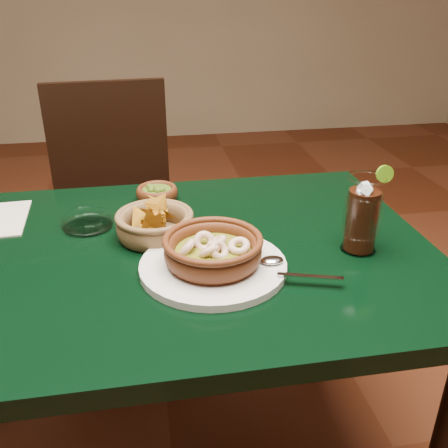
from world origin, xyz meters
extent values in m
cube|color=black|center=(0.00, 0.00, 0.73)|extent=(1.20, 0.80, 0.04)
cylinder|color=black|center=(0.54, 0.34, 0.35)|extent=(0.06, 0.06, 0.71)
cube|color=black|center=(-0.12, 0.64, 0.48)|extent=(0.48, 0.48, 0.04)
cylinder|color=black|center=(-0.30, 0.44, 0.24)|extent=(0.04, 0.04, 0.48)
cylinder|color=black|center=(0.08, 0.46, 0.24)|extent=(0.04, 0.04, 0.48)
cylinder|color=black|center=(-0.33, 0.82, 0.24)|extent=(0.04, 0.04, 0.48)
cylinder|color=black|center=(0.06, 0.84, 0.24)|extent=(0.04, 0.04, 0.48)
cube|color=black|center=(-0.14, 0.84, 0.73)|extent=(0.43, 0.06, 0.47)
cylinder|color=silver|center=(0.10, -0.10, 0.76)|extent=(0.30, 0.30, 0.02)
cylinder|color=#4A210F|center=(0.10, -0.10, 0.77)|extent=(0.17, 0.17, 0.01)
torus|color=#4A210F|center=(0.10, -0.10, 0.79)|extent=(0.22, 0.22, 0.04)
torus|color=#4A210F|center=(0.10, -0.10, 0.82)|extent=(0.20, 0.20, 0.01)
cylinder|color=#606315|center=(0.10, -0.10, 0.79)|extent=(0.15, 0.15, 0.01)
torus|color=beige|center=(0.15, -0.11, 0.81)|extent=(0.06, 0.06, 0.04)
torus|color=beige|center=(0.11, -0.09, 0.81)|extent=(0.05, 0.06, 0.04)
torus|color=beige|center=(0.09, -0.08, 0.80)|extent=(0.05, 0.04, 0.05)
torus|color=beige|center=(0.05, -0.09, 0.80)|extent=(0.05, 0.06, 0.05)
torus|color=beige|center=(0.09, -0.12, 0.80)|extent=(0.05, 0.05, 0.05)
torus|color=beige|center=(0.11, -0.12, 0.80)|extent=(0.05, 0.06, 0.05)
cube|color=silver|center=(0.28, -0.19, 0.77)|extent=(0.12, 0.05, 0.00)
ellipsoid|color=silver|center=(0.22, -0.12, 0.77)|extent=(0.05, 0.03, 0.01)
cylinder|color=brown|center=(0.00, 0.06, 0.75)|extent=(0.15, 0.15, 0.01)
torus|color=brown|center=(0.00, 0.06, 0.78)|extent=(0.21, 0.21, 0.06)
torus|color=brown|center=(0.00, 0.06, 0.80)|extent=(0.18, 0.18, 0.01)
cone|color=#A36813|center=(-0.02, 0.03, 0.78)|extent=(0.09, 0.05, 0.08)
cone|color=#A36813|center=(0.01, 0.11, 0.82)|extent=(0.07, 0.08, 0.05)
cone|color=#A36813|center=(-0.01, 0.05, 0.78)|extent=(0.07, 0.02, 0.07)
cone|color=#A36813|center=(0.00, 0.05, 0.80)|extent=(0.08, 0.08, 0.05)
cone|color=#A36813|center=(-0.01, 0.02, 0.81)|extent=(0.09, 0.03, 0.08)
cone|color=#A36813|center=(-0.02, 0.07, 0.78)|extent=(0.08, 0.06, 0.06)
cone|color=#A36813|center=(0.00, 0.06, 0.80)|extent=(0.03, 0.06, 0.06)
cone|color=#A36813|center=(-0.01, 0.06, 0.78)|extent=(0.07, 0.09, 0.06)
cone|color=#A36813|center=(-0.01, 0.07, 0.82)|extent=(0.07, 0.05, 0.05)
cone|color=#A36813|center=(0.03, 0.07, 0.80)|extent=(0.07, 0.06, 0.07)
cone|color=#A36813|center=(-0.04, 0.08, 0.80)|extent=(0.08, 0.06, 0.06)
cone|color=#A36813|center=(-0.01, 0.02, 0.81)|extent=(0.07, 0.03, 0.08)
cone|color=#A36813|center=(0.00, 0.07, 0.83)|extent=(0.09, 0.05, 0.08)
cone|color=#A36813|center=(-0.02, 0.08, 0.78)|extent=(0.08, 0.07, 0.06)
cone|color=#A36813|center=(0.01, 0.08, 0.79)|extent=(0.08, 0.09, 0.04)
cone|color=#A36813|center=(-0.01, 0.07, 0.80)|extent=(0.07, 0.08, 0.05)
cone|color=#A36813|center=(-0.01, 0.05, 0.78)|extent=(0.09, 0.06, 0.07)
cone|color=#A36813|center=(0.01, 0.10, 0.80)|extent=(0.06, 0.08, 0.07)
cone|color=#A36813|center=(0.01, 0.07, 0.81)|extent=(0.09, 0.04, 0.08)
cone|color=#A36813|center=(-0.02, 0.06, 0.78)|extent=(0.08, 0.09, 0.04)
cone|color=#A36813|center=(-0.01, 0.04, 0.82)|extent=(0.06, 0.07, 0.08)
cone|color=#A36813|center=(0.01, 0.04, 0.78)|extent=(0.06, 0.06, 0.07)
cylinder|color=#4A210F|center=(0.01, 0.27, 0.75)|extent=(0.09, 0.09, 0.01)
torus|color=#4A210F|center=(0.01, 0.27, 0.77)|extent=(0.13, 0.13, 0.04)
cylinder|color=#314C0F|center=(0.01, 0.27, 0.78)|extent=(0.08, 0.08, 0.01)
sphere|color=#314C0F|center=(0.02, 0.26, 0.78)|extent=(0.02, 0.02, 0.02)
sphere|color=#314C0F|center=(0.01, 0.26, 0.78)|extent=(0.02, 0.02, 0.02)
sphere|color=#314C0F|center=(-0.01, 0.29, 0.78)|extent=(0.02, 0.02, 0.02)
sphere|color=#314C0F|center=(0.00, 0.28, 0.78)|extent=(0.02, 0.02, 0.02)
sphere|color=#314C0F|center=(0.00, 0.26, 0.78)|extent=(0.02, 0.02, 0.02)
cylinder|color=white|center=(0.43, -0.07, 0.75)|extent=(0.08, 0.08, 0.01)
torus|color=white|center=(0.43, -0.07, 0.83)|extent=(0.17, 0.17, 0.09)
cylinder|color=black|center=(0.43, -0.07, 0.82)|extent=(0.07, 0.07, 0.13)
cube|color=silver|center=(0.41, -0.08, 0.88)|extent=(0.02, 0.03, 0.03)
cube|color=silver|center=(0.42, -0.08, 0.90)|extent=(0.03, 0.03, 0.03)
cube|color=silver|center=(0.44, -0.08, 0.88)|extent=(0.02, 0.03, 0.03)
cube|color=silver|center=(0.42, -0.09, 0.89)|extent=(0.03, 0.03, 0.03)
torus|color=white|center=(0.43, -0.07, 0.92)|extent=(0.08, 0.08, 0.00)
cylinder|color=#579212|center=(0.46, -0.07, 0.92)|extent=(0.04, 0.01, 0.04)
cylinder|color=white|center=(-0.16, 0.14, 0.75)|extent=(0.12, 0.12, 0.01)
torus|color=white|center=(-0.16, 0.14, 0.77)|extent=(0.14, 0.14, 0.03)
camera|label=1|loc=(-0.02, -0.96, 1.28)|focal=40.00mm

